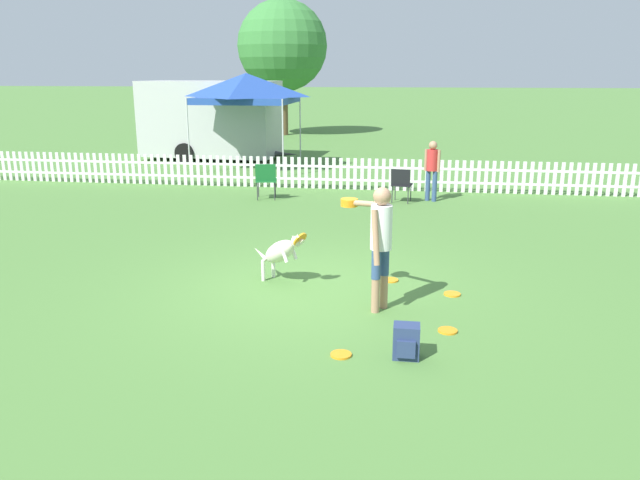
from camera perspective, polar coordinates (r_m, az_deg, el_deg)
name	(u,v)px	position (r m, az deg, el deg)	size (l,w,h in m)	color
ground_plane	(311,288)	(9.17, -0.80, -4.42)	(240.00, 240.00, 0.00)	#4C7A38
handler_person	(378,233)	(8.12, 5.35, 0.63)	(0.79, 1.00, 1.66)	tan
leaping_dog	(281,251)	(9.28, -3.58, -1.04)	(0.96, 0.66, 0.84)	beige
frisbee_near_handler	(452,294)	(9.09, 11.99, -4.86)	(0.24, 0.24, 0.02)	orange
frisbee_near_dog	(341,355)	(7.09, 1.93, -10.43)	(0.24, 0.24, 0.02)	orange
frisbee_midfield	(448,331)	(7.85, 11.59, -8.12)	(0.24, 0.24, 0.02)	orange
frisbee_far_scatter	(390,280)	(9.54, 6.46, -3.65)	(0.24, 0.24, 0.02)	orange
backpack_on_grass	(406,342)	(7.03, 7.89, -9.19)	(0.29, 0.27, 0.39)	navy
picket_fence	(359,174)	(16.78, 3.55, 6.05)	(26.97, 0.04, 0.84)	white
folding_chair_blue_left	(401,182)	(15.15, 7.44, 5.25)	(0.53, 0.54, 0.83)	#333338
folding_chair_center	(266,178)	(15.46, -4.96, 5.69)	(0.58, 0.60, 0.90)	#333338
canopy_tent_main	(246,88)	(20.47, -6.76, 13.62)	(2.98, 2.98, 3.03)	silver
spectator_standing	(432,166)	(15.42, 10.22, 6.72)	(0.38, 0.27, 1.46)	#334C7A
equipment_trailer	(211,119)	(22.96, -9.94, 10.88)	(5.60, 2.50, 2.75)	#B7B7B7
tree_left_grove	(283,46)	(31.55, -3.45, 17.28)	(4.34, 4.34, 6.44)	brown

